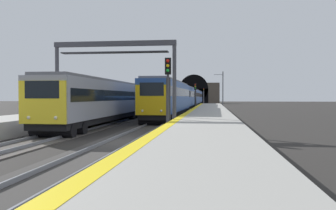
{
  "coord_description": "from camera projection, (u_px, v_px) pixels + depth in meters",
  "views": [
    {
      "loc": [
        -18.0,
        -4.67,
        2.43
      ],
      "look_at": [
        16.78,
        -0.24,
        1.59
      ],
      "focal_mm": 37.42,
      "sensor_mm": 36.0,
      "label": 1
    }
  ],
  "objects": [
    {
      "name": "track_adjacent_line",
      "position": [
        41.0,
        140.0,
        19.08
      ],
      "size": [
        160.0,
        2.77,
        0.21
      ],
      "color": "#4C4742",
      "rests_on": "ground_plane"
    },
    {
      "name": "catenary_mast_near",
      "position": [
        223.0,
        90.0,
        69.7
      ],
      "size": [
        0.22,
        1.89,
        7.43
      ],
      "color": "#595B60",
      "rests_on": "ground_plane"
    },
    {
      "name": "platform_right_edge_strip",
      "position": [
        170.0,
        124.0,
        18.16
      ],
      "size": [
        112.0,
        0.5,
        0.01
      ],
      "primitive_type": "cube",
      "color": "yellow",
      "rests_on": "platform_right"
    },
    {
      "name": "tunnel_portal",
      "position": [
        194.0,
        93.0,
        132.85
      ],
      "size": [
        2.4,
        19.29,
        10.8
      ],
      "color": "#51473D",
      "rests_on": "ground_plane"
    },
    {
      "name": "ground_plane",
      "position": [
        123.0,
        142.0,
        18.5
      ],
      "size": [
        320.0,
        320.0,
        0.0
      ],
      "primitive_type": "plane",
      "color": "#282623"
    },
    {
      "name": "platform_right",
      "position": [
        204.0,
        134.0,
        17.95
      ],
      "size": [
        112.0,
        4.12,
        1.0
      ],
      "primitive_type": "cube",
      "color": "#9E9B93",
      "rests_on": "ground_plane"
    },
    {
      "name": "train_main_approaching",
      "position": [
        188.0,
        97.0,
        67.5
      ],
      "size": [
        79.85,
        3.12,
        4.11
      ],
      "rotation": [
        0.0,
        0.0,
        3.13
      ],
      "color": "#264C99",
      "rests_on": "ground_plane"
    },
    {
      "name": "railway_signal_mid",
      "position": [
        195.0,
        94.0,
        57.25
      ],
      "size": [
        0.39,
        0.38,
        4.6
      ],
      "rotation": [
        0.0,
        0.0,
        3.14
      ],
      "color": "#38383D",
      "rests_on": "ground_plane"
    },
    {
      "name": "track_main_line",
      "position": [
        123.0,
        142.0,
        18.5
      ],
      "size": [
        160.0,
        3.14,
        0.21
      ],
      "color": "#383533",
      "rests_on": "ground_plane"
    },
    {
      "name": "overhead_signal_gantry",
      "position": [
        114.0,
        62.0,
        25.07
      ],
      "size": [
        0.7,
        8.94,
        6.39
      ],
      "color": "#3F3F47",
      "rests_on": "ground_plane"
    },
    {
      "name": "railway_signal_near",
      "position": [
        168.0,
        88.0,
        22.05
      ],
      "size": [
        0.39,
        0.38,
        4.87
      ],
      "rotation": [
        0.0,
        0.0,
        3.14
      ],
      "color": "#38383D",
      "rests_on": "ground_plane"
    },
    {
      "name": "train_adjacent_platform",
      "position": [
        148.0,
        98.0,
        50.62
      ],
      "size": [
        63.33,
        2.99,
        4.72
      ],
      "rotation": [
        0.0,
        0.0,
        3.15
      ],
      "color": "gray",
      "rests_on": "ground_plane"
    },
    {
      "name": "railway_signal_far",
      "position": [
        204.0,
        95.0,
        111.91
      ],
      "size": [
        0.39,
        0.38,
        5.2
      ],
      "rotation": [
        0.0,
        0.0,
        3.14
      ],
      "color": "#4C4C54",
      "rests_on": "ground_plane"
    }
  ]
}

